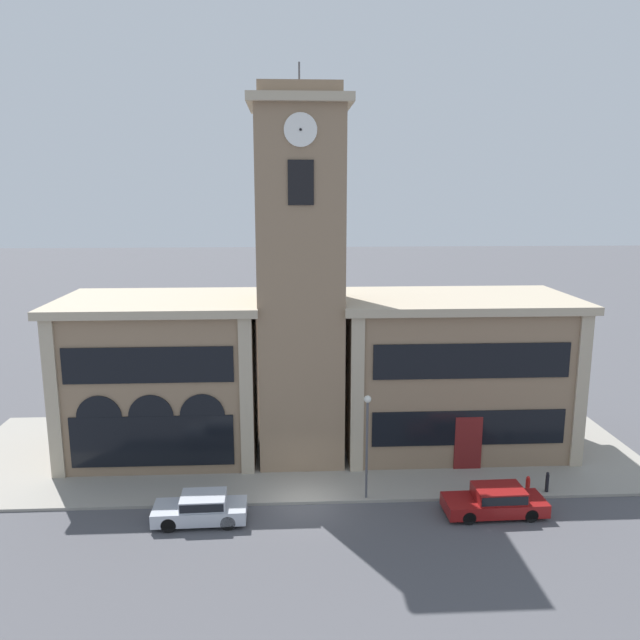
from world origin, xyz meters
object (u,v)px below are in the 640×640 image
Objects in this scene: street_lamp at (367,431)px; fire_hydrant at (528,484)px; parked_car_near at (201,508)px; parked_car_mid at (496,500)px; bollard at (547,482)px.

street_lamp is 8.82m from fire_hydrant.
parked_car_mid reaches higher than parked_car_near.
street_lamp reaches higher than fire_hydrant.
bollard is 1.22× the size of fire_hydrant.
street_lamp is at bearing -179.16° from fire_hydrant.
fire_hydrant is (2.26, 1.81, -0.14)m from parked_car_mid.
parked_car_mid is at bearing -141.19° from fire_hydrant.
street_lamp is 6.11× the size of fire_hydrant.
street_lamp is 5.01× the size of bollard.
bollard reaches higher than fire_hydrant.
street_lamp is (7.92, 1.69, 2.97)m from parked_car_near.
parked_car_mid reaches higher than bollard.
fire_hydrant is at bearing -179.13° from bollard.
bollard is at bearing 0.85° from street_lamp.
parked_car_mid is (13.91, 0.00, 0.00)m from parked_car_near.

